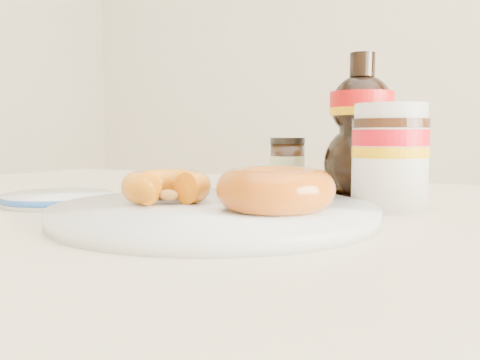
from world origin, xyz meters
The scene contains 8 objects.
dining_table centered at (0.00, 0.10, 0.67)m, with size 1.40×0.90×0.75m.
plate centered at (-0.04, 0.05, 0.76)m, with size 0.31×0.31×0.02m.
donut_bitten centered at (-0.09, 0.05, 0.78)m, with size 0.09×0.09×0.03m, color #C7540B.
donut_whole centered at (0.03, 0.05, 0.78)m, with size 0.10×0.10×0.04m, color #984509.
nutella_jar centered at (0.09, 0.20, 0.81)m, with size 0.08×0.08×0.11m.
syrup_bottle centered at (0.03, 0.28, 0.84)m, with size 0.09×0.08×0.18m, color black, non-canonical shape.
dark_jar centered at (-0.07, 0.30, 0.79)m, with size 0.05×0.05×0.08m.
blue_rim_saucer centered at (-0.26, 0.07, 0.76)m, with size 0.13×0.13×0.01m.
Camera 1 is at (0.22, -0.38, 0.83)m, focal length 40.00 mm.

